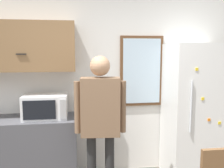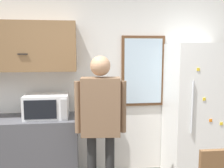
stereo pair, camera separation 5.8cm
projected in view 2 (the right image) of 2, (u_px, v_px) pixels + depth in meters
back_wall at (92, 82)px, 3.60m from camera, size 6.00×0.06×2.70m
counter at (1, 153)px, 3.25m from camera, size 1.98×0.58×0.93m
microwave at (47, 106)px, 3.25m from camera, size 0.55×0.42×0.30m
person at (101, 114)px, 2.89m from camera, size 0.60×0.26×1.74m
refrigerator at (195, 112)px, 3.48m from camera, size 0.76×0.66×1.89m
window at (143, 71)px, 3.63m from camera, size 0.63×0.05×1.02m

